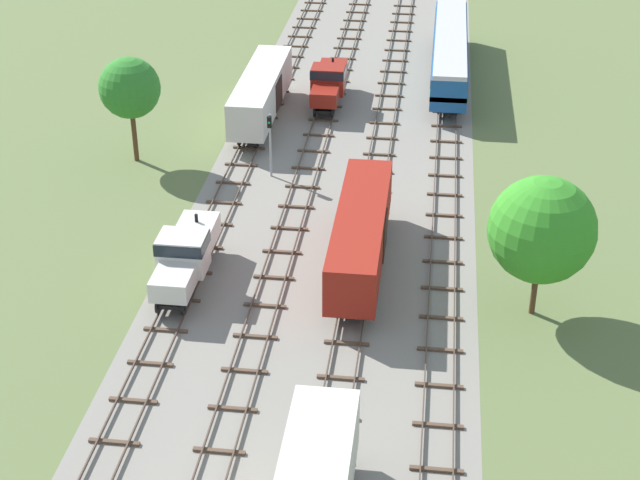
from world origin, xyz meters
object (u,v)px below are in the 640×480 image
signal_post_near (270,137)px  shunter_loco_left_far (329,81)px  passenger_coach_centre_farther (450,50)px  freight_boxcar_far_left_midfar (261,91)px  shunter_loco_far_left_near (185,253)px  freight_boxcar_centre_left_mid (361,232)px

signal_post_near → shunter_loco_left_far: bearing=80.2°
signal_post_near → passenger_coach_centre_farther: bearing=60.6°
freight_boxcar_far_left_midfar → signal_post_near: size_ratio=2.99×
shunter_loco_far_left_near → shunter_loco_left_far: bearing=80.4°
freight_boxcar_centre_left_mid → signal_post_near: (-7.34, 11.73, 0.57)m
freight_boxcar_centre_left_mid → shunter_loco_left_far: freight_boxcar_centre_left_mid is taller
freight_boxcar_far_left_midfar → signal_post_near: (2.44, -10.06, 0.57)m
freight_boxcar_far_left_midfar → shunter_loco_left_far: bearing=40.5°
shunter_loco_left_far → signal_post_near: signal_post_near is taller
freight_boxcar_far_left_midfar → shunter_loco_left_far: 6.43m
freight_boxcar_far_left_midfar → signal_post_near: bearing=-76.4°
shunter_loco_left_far → passenger_coach_centre_farther: passenger_coach_centre_farther is taller
freight_boxcar_centre_left_mid → freight_boxcar_far_left_midfar: (-9.78, 21.79, 0.00)m
freight_boxcar_centre_left_mid → signal_post_near: size_ratio=2.99×
freight_boxcar_centre_left_mid → freight_boxcar_far_left_midfar: bearing=114.2°
freight_boxcar_far_left_midfar → shunter_loco_far_left_near: bearing=-90.0°
shunter_loco_left_far → shunter_loco_far_left_near: bearing=-99.6°
shunter_loco_far_left_near → freight_boxcar_far_left_midfar: 24.67m
freight_boxcar_centre_left_mid → shunter_loco_left_far: size_ratio=1.65×
shunter_loco_left_far → freight_boxcar_centre_left_mid: bearing=-79.3°
shunter_loco_left_far → signal_post_near: bearing=-99.8°
freight_boxcar_centre_left_mid → freight_boxcar_far_left_midfar: 23.88m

